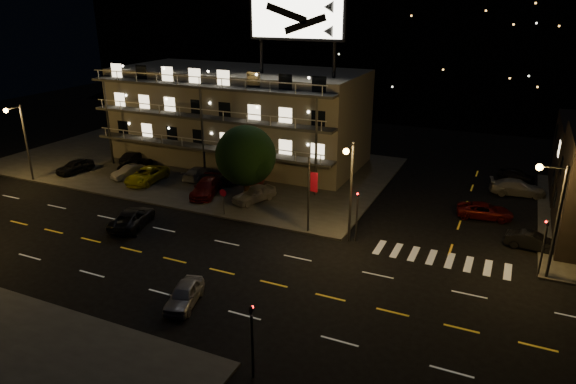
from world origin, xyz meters
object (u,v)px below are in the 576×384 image
at_px(side_car_0, 533,241).
at_px(road_car_west, 132,218).
at_px(lot_car_7, 198,173).
at_px(tree, 245,157).
at_px(lot_car_2, 147,175).
at_px(lot_car_4, 254,194).
at_px(road_car_east, 184,295).

relative_size(side_car_0, road_car_west, 0.76).
xyz_separation_m(lot_car_7, side_car_0, (32.03, -3.04, -0.13)).
height_order(tree, lot_car_2, tree).
bearing_deg(road_car_west, side_car_0, -179.10).
bearing_deg(tree, side_car_0, 1.47).
bearing_deg(lot_car_2, lot_car_4, -4.17).
height_order(road_car_east, road_car_west, road_car_west).
distance_m(side_car_0, road_car_west, 31.72).
distance_m(tree, lot_car_2, 12.46).
bearing_deg(tree, lot_car_2, 177.52).
bearing_deg(lot_car_2, road_car_west, -60.39).
xyz_separation_m(tree, lot_car_4, (0.65, 0.30, -3.51)).
height_order(tree, road_car_west, tree).
xyz_separation_m(tree, side_car_0, (24.26, 0.62, -3.76)).
bearing_deg(lot_car_4, side_car_0, 22.85).
distance_m(lot_car_7, side_car_0, 32.18).
xyz_separation_m(tree, lot_car_2, (-11.94, 0.52, -3.52)).
bearing_deg(side_car_0, road_car_west, 113.11).
bearing_deg(lot_car_4, road_car_west, -105.25).
bearing_deg(side_car_0, lot_car_4, 97.08).
relative_size(lot_car_4, road_car_east, 1.11).
xyz_separation_m(lot_car_4, side_car_0, (23.62, 0.32, -0.25)).
bearing_deg(road_car_west, lot_car_4, -143.23).
relative_size(tree, lot_car_7, 1.66).
bearing_deg(road_car_west, lot_car_7, -98.12).
bearing_deg(lot_car_2, lot_car_7, 33.85).
bearing_deg(lot_car_4, tree, -133.08).
height_order(tree, road_car_east, tree).
bearing_deg(side_car_0, road_car_east, 137.62).
distance_m(lot_car_2, side_car_0, 36.20).
bearing_deg(road_car_east, lot_car_7, 106.96).
relative_size(lot_car_4, road_car_west, 0.84).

